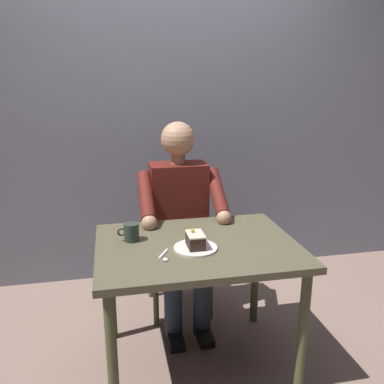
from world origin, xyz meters
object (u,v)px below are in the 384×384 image
(dining_table, at_px, (197,259))
(dessert_spoon, at_px, (165,257))
(seated_person, at_px, (181,220))
(coffee_cup, at_px, (131,232))
(cake_slice, at_px, (195,240))
(chair, at_px, (176,236))

(dining_table, height_order, dessert_spoon, dessert_spoon)
(seated_person, relative_size, dessert_spoon, 9.32)
(coffee_cup, height_order, dessert_spoon, coffee_cup)
(cake_slice, xyz_separation_m, dessert_spoon, (0.17, 0.07, -0.04))
(dining_table, xyz_separation_m, seated_person, (0.00, -0.49, 0.04))
(dining_table, relative_size, coffee_cup, 9.05)
(seated_person, distance_m, cake_slice, 0.56)
(dining_table, height_order, coffee_cup, coffee_cup)
(coffee_cup, xyz_separation_m, dessert_spoon, (-0.14, 0.24, -0.05))
(dining_table, xyz_separation_m, cake_slice, (0.02, 0.06, 0.13))
(cake_slice, bearing_deg, chair, -91.81)
(coffee_cup, bearing_deg, chair, -120.84)
(dessert_spoon, bearing_deg, chair, -103.35)
(chair, height_order, coffee_cup, chair)
(chair, bearing_deg, seated_person, 90.00)
(chair, xyz_separation_m, coffee_cup, (0.33, 0.55, 0.27))
(dining_table, distance_m, dessert_spoon, 0.25)
(chair, bearing_deg, coffee_cup, 59.16)
(coffee_cup, bearing_deg, seated_person, -130.71)
(seated_person, bearing_deg, cake_slice, 87.65)
(coffee_cup, bearing_deg, dining_table, 161.69)
(dining_table, bearing_deg, chair, -90.00)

